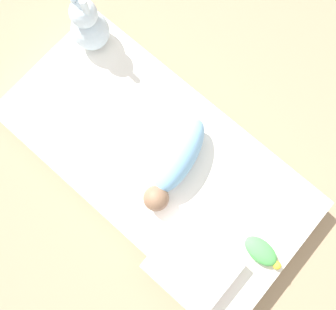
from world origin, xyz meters
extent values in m
plane|color=#9E8466|center=(0.00, 0.00, 0.00)|extent=(12.00, 12.00, 0.00)
cube|color=white|center=(0.00, 0.00, 0.07)|extent=(1.58, 0.77, 0.15)
ellipsoid|color=#7FB7E5|center=(0.09, 0.06, 0.23)|extent=(0.23, 0.41, 0.17)
sphere|color=#89664C|center=(0.14, -0.16, 0.23)|extent=(0.12, 0.12, 0.12)
cube|color=white|center=(0.46, -0.27, 0.19)|extent=(0.35, 0.31, 0.09)
sphere|color=silver|center=(-0.65, 0.25, 0.24)|extent=(0.19, 0.19, 0.19)
sphere|color=silver|center=(-0.65, 0.25, 0.38)|extent=(0.13, 0.13, 0.13)
cylinder|color=silver|center=(-0.62, 0.25, 0.46)|extent=(0.03, 0.03, 0.08)
ellipsoid|color=#51B756|center=(0.66, -0.03, 0.18)|extent=(0.17, 0.10, 0.06)
sphere|color=yellow|center=(0.75, -0.03, 0.17)|extent=(0.04, 0.04, 0.04)
camera|label=1|loc=(0.24, -0.19, 1.72)|focal=35.00mm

